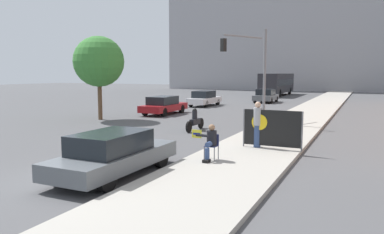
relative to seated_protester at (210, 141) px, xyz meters
The scene contains 13 objects.
ground_plane 4.54m from the seated_protester, 130.80° to the right, with size 160.00×160.00×0.00m, color #4F4F51.
sidewalk_curb 11.67m from the seated_protester, 86.01° to the left, with size 3.54×90.00×0.15m, color #A8A399.
seated_protester is the anchor object (origin of this frame).
jogger_on_sidewalk 3.03m from the seated_protester, 73.67° to the left, with size 0.34×0.34×1.83m.
protest_banner 3.17m from the seated_protester, 62.97° to the left, with size 2.36×0.06×1.53m.
traffic_light_pole 11.39m from the seated_protester, 100.50° to the left, with size 3.41×3.18×5.50m.
parked_car_curbside 3.33m from the seated_protester, 129.74° to the right, with size 1.81×4.65×1.36m.
car_on_road_nearest 15.82m from the seated_protester, 125.37° to the left, with size 1.81×4.50×1.37m.
car_on_road_midblock 22.77m from the seated_protester, 113.86° to the left, with size 1.75×4.62×1.43m.
car_on_road_distant 27.86m from the seated_protester, 100.28° to the left, with size 1.88×4.10×1.43m.
city_bus_on_road 40.55m from the seated_protester, 99.37° to the left, with size 2.49×11.22×3.02m.
motorcycle_on_road 7.61m from the seated_protester, 118.73° to the left, with size 0.28×2.16×1.23m.
street_tree_near_curb 14.44m from the seated_protester, 143.98° to the left, with size 3.34×3.34×5.54m.
Camera 1 is at (7.72, -8.26, 3.14)m, focal length 35.00 mm.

